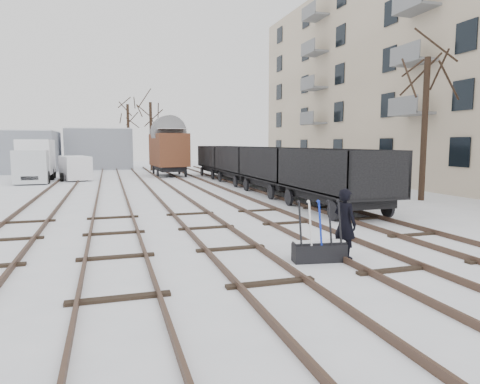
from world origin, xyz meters
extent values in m
plane|color=white|center=(0.00, 0.00, 0.00)|extent=(120.00, 120.00, 0.00)
cube|color=black|center=(-6.72, 14.00, 0.07)|extent=(0.07, 52.00, 0.15)
cube|color=black|center=(-5.28, 14.00, 0.07)|extent=(0.07, 52.00, 0.15)
cube|color=black|center=(-6.00, 2.00, 0.03)|extent=(1.90, 0.20, 0.08)
cube|color=black|center=(-3.72, 14.00, 0.07)|extent=(0.07, 52.00, 0.15)
cube|color=black|center=(-2.28, 14.00, 0.07)|extent=(0.07, 52.00, 0.15)
cube|color=black|center=(-3.00, 2.00, 0.03)|extent=(1.90, 0.20, 0.08)
cube|color=black|center=(-0.72, 14.00, 0.07)|extent=(0.07, 52.00, 0.15)
cube|color=black|center=(0.72, 14.00, 0.07)|extent=(0.07, 52.00, 0.15)
cube|color=black|center=(0.00, 2.00, 0.03)|extent=(1.90, 0.20, 0.08)
cube|color=black|center=(2.28, 14.00, 0.07)|extent=(0.07, 52.00, 0.15)
cube|color=black|center=(3.72, 14.00, 0.07)|extent=(0.07, 52.00, 0.15)
cube|color=black|center=(3.00, 2.00, 0.03)|extent=(1.90, 0.20, 0.08)
cube|color=black|center=(5.28, 14.00, 0.07)|extent=(0.07, 52.00, 0.15)
cube|color=black|center=(6.72, 14.00, 0.07)|extent=(0.07, 52.00, 0.15)
cube|color=black|center=(6.00, 2.00, 0.03)|extent=(1.90, 0.20, 0.08)
cube|color=beige|center=(20.00, 14.00, 8.00)|extent=(10.00, 45.00, 16.00)
cube|color=gray|center=(-13.00, 36.00, 2.00)|extent=(10.00, 8.00, 4.00)
cube|color=white|center=(-13.00, 36.00, 4.05)|extent=(9.80, 7.84, 0.10)
cube|color=gray|center=(-4.00, 40.00, 2.20)|extent=(7.00, 6.00, 4.40)
cube|color=white|center=(-4.00, 40.00, 4.45)|extent=(6.86, 5.88, 0.10)
cube|color=black|center=(1.75, -1.76, 0.22)|extent=(1.35, 0.60, 0.44)
cube|color=black|center=(1.75, -1.76, 0.46)|extent=(1.33, 0.49, 0.06)
cube|color=white|center=(1.75, -1.76, 0.50)|extent=(1.27, 0.44, 0.03)
cylinder|color=black|center=(1.25, -1.69, 0.95)|extent=(0.10, 0.32, 1.08)
cylinder|color=silver|center=(1.50, -1.72, 0.95)|extent=(0.10, 0.32, 1.08)
cylinder|color=#0C23A2|center=(1.75, -1.76, 0.95)|extent=(0.10, 0.32, 1.08)
cylinder|color=black|center=(2.00, -1.80, 0.95)|extent=(0.10, 0.32, 1.08)
cylinder|color=black|center=(2.24, -1.83, 0.95)|extent=(0.10, 0.32, 1.08)
imported|color=black|center=(2.50, -1.66, 0.88)|extent=(0.62, 0.75, 1.77)
cube|color=black|center=(6.00, 5.07, 0.70)|extent=(2.05, 5.65, 0.43)
cube|color=black|center=(6.00, 5.07, 0.91)|extent=(2.57, 6.42, 0.13)
cube|color=black|center=(4.77, 5.07, 1.77)|extent=(0.11, 6.42, 1.71)
cube|color=black|center=(7.23, 5.07, 1.77)|extent=(0.11, 6.42, 1.71)
cube|color=white|center=(6.00, 5.07, 1.02)|extent=(2.31, 6.16, 0.06)
cylinder|color=black|center=(4.82, 3.01, 0.37)|extent=(0.13, 0.75, 0.75)
cylinder|color=black|center=(7.18, 7.12, 0.37)|extent=(0.13, 0.75, 0.75)
cube|color=black|center=(6.00, 11.47, 0.70)|extent=(2.05, 5.65, 0.43)
cube|color=black|center=(6.00, 11.47, 0.91)|extent=(2.57, 6.42, 0.13)
cube|color=black|center=(4.77, 11.47, 1.77)|extent=(0.11, 6.42, 1.71)
cube|color=black|center=(7.23, 11.47, 1.77)|extent=(0.11, 6.42, 1.71)
cube|color=white|center=(6.00, 11.47, 1.02)|extent=(2.31, 6.16, 0.06)
cylinder|color=black|center=(4.82, 9.41, 0.37)|extent=(0.13, 0.75, 0.75)
cylinder|color=black|center=(7.18, 13.52, 0.37)|extent=(0.13, 0.75, 0.75)
cube|color=black|center=(6.00, 17.87, 0.70)|extent=(2.05, 5.65, 0.43)
cube|color=black|center=(6.00, 17.87, 0.91)|extent=(2.57, 6.42, 0.13)
cube|color=black|center=(4.77, 17.87, 1.77)|extent=(0.11, 6.42, 1.71)
cube|color=black|center=(7.23, 17.87, 1.77)|extent=(0.11, 6.42, 1.71)
cube|color=white|center=(6.00, 17.87, 1.02)|extent=(2.31, 6.16, 0.06)
cylinder|color=black|center=(4.82, 15.81, 0.37)|extent=(0.13, 0.75, 0.75)
cylinder|color=black|center=(7.18, 19.92, 0.37)|extent=(0.13, 0.75, 0.75)
cube|color=black|center=(6.00, 24.27, 0.70)|extent=(2.05, 5.65, 0.43)
cube|color=black|center=(6.00, 24.27, 0.91)|extent=(2.57, 6.42, 0.13)
cube|color=black|center=(4.77, 24.27, 1.77)|extent=(0.11, 6.42, 1.71)
cube|color=black|center=(7.23, 24.27, 1.77)|extent=(0.11, 6.42, 1.71)
cube|color=white|center=(6.00, 24.27, 1.02)|extent=(2.31, 6.16, 0.06)
cylinder|color=black|center=(4.82, 22.21, 0.37)|extent=(0.13, 0.75, 0.75)
cylinder|color=black|center=(7.18, 26.32, 0.37)|extent=(0.13, 0.75, 0.75)
cube|color=black|center=(1.96, 26.70, 0.69)|extent=(2.37, 4.83, 0.43)
cube|color=#532319|center=(1.96, 26.70, 2.29)|extent=(2.92, 5.50, 2.77)
cube|color=white|center=(1.96, 26.70, 4.05)|extent=(2.65, 5.22, 0.04)
cylinder|color=black|center=(0.79, 24.99, 0.37)|extent=(0.13, 0.75, 0.75)
cylinder|color=black|center=(3.14, 28.40, 0.37)|extent=(0.13, 0.75, 0.75)
cube|color=black|center=(-8.34, 24.34, 0.50)|extent=(1.27, 6.97, 0.27)
cube|color=silver|center=(-8.34, 21.79, 1.23)|extent=(2.24, 1.88, 2.28)
cube|color=white|center=(-8.34, 25.07, 1.83)|extent=(2.40, 4.81, 2.56)
cube|color=white|center=(-8.34, 25.07, 3.12)|extent=(2.36, 4.71, 0.04)
cylinder|color=black|center=(-9.34, 21.97, 0.46)|extent=(0.27, 0.91, 0.91)
cylinder|color=black|center=(-7.34, 26.90, 0.46)|extent=(0.27, 0.91, 0.91)
cube|color=white|center=(-5.61, 24.84, 0.96)|extent=(2.76, 4.53, 1.73)
cube|color=white|center=(-5.61, 24.84, 1.84)|extent=(2.69, 4.42, 0.04)
cylinder|color=black|center=(-6.47, 23.50, 0.34)|extent=(0.21, 0.67, 0.67)
cylinder|color=black|center=(-4.74, 26.18, 0.34)|extent=(0.21, 0.67, 0.67)
cylinder|color=black|center=(11.97, 6.86, 3.53)|extent=(0.30, 0.30, 7.05)
cylinder|color=black|center=(-0.85, 38.87, 3.59)|extent=(0.30, 0.30, 7.17)
cylinder|color=black|center=(1.25, 34.70, 3.54)|extent=(0.30, 0.30, 7.08)
camera|label=1|loc=(-3.10, -10.93, 2.88)|focal=32.00mm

